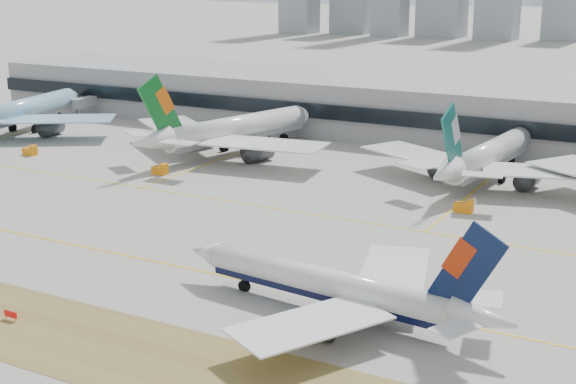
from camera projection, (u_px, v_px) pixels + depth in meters
The scene contains 10 objects.
ground at pixel (188, 255), 130.71m from camera, with size 3000.00×3000.00×0.00m, color gray.
taxiing_airliner at pixel (337, 288), 106.63m from camera, with size 50.11×43.32×16.83m.
widebody_korean at pixel (20, 112), 228.25m from camera, with size 62.26×61.74×22.58m.
widebody_eva at pixel (231, 131), 201.25m from camera, with size 61.43×61.29×22.59m.
widebody_cathay at pixel (486, 157), 174.92m from camera, with size 57.40×56.40×20.54m.
terminal at pixel (423, 108), 226.06m from camera, with size 280.00×43.10×15.00m.
hold_sign_left at pixel (11, 314), 106.02m from camera, with size 2.20×0.15×1.35m.
gse_a at pixel (30, 151), 201.64m from camera, with size 3.55×2.00×2.60m.
gse_c at pixel (465, 207), 153.72m from camera, with size 3.55×2.00×2.60m.
gse_b at pixel (161, 170), 182.41m from camera, with size 3.55×2.00×2.60m.
Camera 1 is at (73.13, -100.57, 44.70)m, focal length 50.00 mm.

